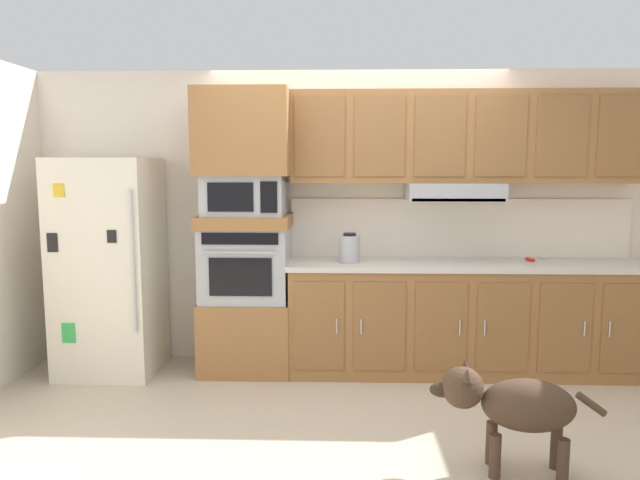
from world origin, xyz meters
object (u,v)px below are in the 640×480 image
at_px(screwdriver, 531,259).
at_px(electric_kettle, 350,248).
at_px(built_in_oven, 246,263).
at_px(dog, 513,404).
at_px(refrigerator, 109,266).
at_px(microwave, 245,195).

distance_m(screwdriver, electric_kettle, 1.51).
height_order(built_in_oven, dog, built_in_oven).
xyz_separation_m(built_in_oven, screwdriver, (2.35, 0.07, 0.03)).
bearing_deg(built_in_oven, electric_kettle, -3.18).
bearing_deg(built_in_oven, refrigerator, -176.54).
bearing_deg(electric_kettle, screwdriver, 4.48).
distance_m(built_in_oven, microwave, 0.56).
xyz_separation_m(microwave, screwdriver, (2.35, 0.07, -0.53)).
height_order(microwave, electric_kettle, microwave).
bearing_deg(built_in_oven, dog, -43.33).
bearing_deg(dog, refrigerator, -21.33).
distance_m(screwdriver, dog, 1.89).
relative_size(refrigerator, dog, 1.87).
distance_m(built_in_oven, dog, 2.43).
height_order(refrigerator, dog, refrigerator).
distance_m(built_in_oven, screwdriver, 2.35).
distance_m(microwave, electric_kettle, 0.95).
height_order(refrigerator, built_in_oven, refrigerator).
bearing_deg(screwdriver, electric_kettle, -175.52).
height_order(microwave, screwdriver, microwave).
bearing_deg(built_in_oven, screwdriver, 1.71).
bearing_deg(screwdriver, dog, -110.19).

